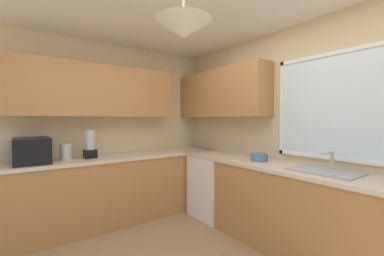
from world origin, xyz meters
The scene contains 9 objects.
room_shell centered at (-0.84, 0.54, 1.81)m, with size 4.26×3.38×2.58m.
counter_run_left centered at (-1.76, 0.00, 0.46)m, with size 0.65×2.99×0.91m.
counter_run_back centered at (0.21, 1.32, 0.46)m, with size 3.35×0.65×0.91m.
dishwasher centered at (-1.10, 1.29, 0.43)m, with size 0.60×0.60×0.87m, color white.
microwave centered at (-1.76, -0.92, 1.06)m, with size 0.48×0.36×0.29m, color black.
kettle centered at (-1.74, -0.58, 1.01)m, with size 0.13×0.13×0.20m, color #B7B7BC.
sink_assembly centered at (0.43, 1.33, 0.92)m, with size 0.60×0.40×0.19m.
bowl centered at (-0.33, 1.32, 0.96)m, with size 0.20×0.20×0.09m, color #4C7099.
blender_appliance centered at (-1.76, -0.29, 1.07)m, with size 0.15×0.15×0.36m.
Camera 1 is at (1.56, -1.04, 1.41)m, focal length 22.65 mm.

